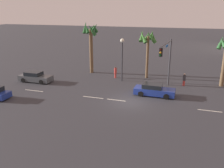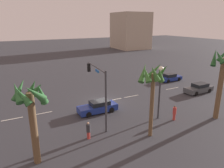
{
  "view_description": "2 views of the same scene",
  "coord_description": "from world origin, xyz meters",
  "px_view_note": "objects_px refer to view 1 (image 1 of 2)",
  "views": [
    {
      "loc": [
        5.5,
        -24.0,
        9.8
      ],
      "look_at": [
        -1.89,
        -0.56,
        2.03
      ],
      "focal_mm": 38.41,
      "sensor_mm": 36.0,
      "label": 1
    },
    {
      "loc": [
        11.69,
        24.0,
        10.38
      ],
      "look_at": [
        -1.65,
        -0.92,
        2.0
      ],
      "focal_mm": 33.65,
      "sensor_mm": 36.0,
      "label": 2
    }
  ],
  "objects_px": {
    "traffic_signal": "(167,56)",
    "palm_tree_2": "(91,38)",
    "streetlamp": "(122,51)",
    "car_2": "(154,90)",
    "pedestrian_1": "(115,72)",
    "palm_tree_1": "(148,41)",
    "pedestrian_0": "(184,79)",
    "car_1": "(35,77)"
  },
  "relations": [
    {
      "from": "streetlamp",
      "to": "palm_tree_2",
      "type": "height_order",
      "value": "palm_tree_2"
    },
    {
      "from": "palm_tree_2",
      "to": "traffic_signal",
      "type": "bearing_deg",
      "value": -23.1
    },
    {
      "from": "streetlamp",
      "to": "pedestrian_1",
      "type": "bearing_deg",
      "value": 138.43
    },
    {
      "from": "car_2",
      "to": "palm_tree_2",
      "type": "bearing_deg",
      "value": 144.96
    },
    {
      "from": "car_2",
      "to": "streetlamp",
      "type": "relative_size",
      "value": 0.79
    },
    {
      "from": "streetlamp",
      "to": "palm_tree_2",
      "type": "relative_size",
      "value": 0.74
    },
    {
      "from": "pedestrian_1",
      "to": "palm_tree_2",
      "type": "distance_m",
      "value": 6.77
    },
    {
      "from": "car_1",
      "to": "palm_tree_1",
      "type": "bearing_deg",
      "value": 24.4
    },
    {
      "from": "pedestrian_0",
      "to": "palm_tree_2",
      "type": "bearing_deg",
      "value": 169.25
    },
    {
      "from": "car_1",
      "to": "palm_tree_2",
      "type": "bearing_deg",
      "value": 51.99
    },
    {
      "from": "car_1",
      "to": "pedestrian_0",
      "type": "bearing_deg",
      "value": 12.53
    },
    {
      "from": "palm_tree_1",
      "to": "palm_tree_2",
      "type": "distance_m",
      "value": 8.88
    },
    {
      "from": "car_1",
      "to": "traffic_signal",
      "type": "relative_size",
      "value": 0.75
    },
    {
      "from": "car_2",
      "to": "pedestrian_1",
      "type": "height_order",
      "value": "pedestrian_1"
    },
    {
      "from": "traffic_signal",
      "to": "palm_tree_1",
      "type": "xyz_separation_m",
      "value": [
        -3.19,
        4.56,
        1.19
      ]
    },
    {
      "from": "car_1",
      "to": "pedestrian_1",
      "type": "relative_size",
      "value": 2.75
    },
    {
      "from": "streetlamp",
      "to": "palm_tree_1",
      "type": "bearing_deg",
      "value": 38.85
    },
    {
      "from": "pedestrian_1",
      "to": "palm_tree_1",
      "type": "bearing_deg",
      "value": 16.67
    },
    {
      "from": "car_2",
      "to": "palm_tree_2",
      "type": "relative_size",
      "value": 0.59
    },
    {
      "from": "car_2",
      "to": "pedestrian_1",
      "type": "distance_m",
      "value": 8.76
    },
    {
      "from": "car_1",
      "to": "pedestrian_1",
      "type": "height_order",
      "value": "pedestrian_1"
    },
    {
      "from": "palm_tree_1",
      "to": "pedestrian_1",
      "type": "bearing_deg",
      "value": -163.33
    },
    {
      "from": "car_2",
      "to": "traffic_signal",
      "type": "relative_size",
      "value": 0.77
    },
    {
      "from": "pedestrian_1",
      "to": "car_1",
      "type": "bearing_deg",
      "value": -152.54
    },
    {
      "from": "pedestrian_1",
      "to": "palm_tree_1",
      "type": "height_order",
      "value": "palm_tree_1"
    },
    {
      "from": "traffic_signal",
      "to": "palm_tree_1",
      "type": "relative_size",
      "value": 0.88
    },
    {
      "from": "streetlamp",
      "to": "car_1",
      "type": "bearing_deg",
      "value": -160.2
    },
    {
      "from": "car_1",
      "to": "palm_tree_1",
      "type": "height_order",
      "value": "palm_tree_1"
    },
    {
      "from": "car_1",
      "to": "traffic_signal",
      "type": "height_order",
      "value": "traffic_signal"
    },
    {
      "from": "streetlamp",
      "to": "palm_tree_1",
      "type": "distance_m",
      "value": 4.09
    },
    {
      "from": "car_2",
      "to": "palm_tree_2",
      "type": "xyz_separation_m",
      "value": [
        -11.03,
        7.74,
        4.88
      ]
    },
    {
      "from": "streetlamp",
      "to": "pedestrian_0",
      "type": "height_order",
      "value": "streetlamp"
    },
    {
      "from": "streetlamp",
      "to": "palm_tree_1",
      "type": "xyz_separation_m",
      "value": [
        3.03,
        2.44,
        1.25
      ]
    },
    {
      "from": "pedestrian_0",
      "to": "palm_tree_2",
      "type": "height_order",
      "value": "palm_tree_2"
    },
    {
      "from": "car_2",
      "to": "palm_tree_1",
      "type": "relative_size",
      "value": 0.68
    },
    {
      "from": "car_2",
      "to": "streetlamp",
      "type": "height_order",
      "value": "streetlamp"
    },
    {
      "from": "traffic_signal",
      "to": "palm_tree_2",
      "type": "distance_m",
      "value": 13.16
    },
    {
      "from": "car_2",
      "to": "palm_tree_2",
      "type": "distance_m",
      "value": 14.33
    },
    {
      "from": "car_1",
      "to": "car_2",
      "type": "bearing_deg",
      "value": -2.12
    },
    {
      "from": "pedestrian_1",
      "to": "car_2",
      "type": "bearing_deg",
      "value": -42.08
    },
    {
      "from": "traffic_signal",
      "to": "streetlamp",
      "type": "bearing_deg",
      "value": 161.17
    },
    {
      "from": "palm_tree_1",
      "to": "streetlamp",
      "type": "bearing_deg",
      "value": -141.15
    }
  ]
}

